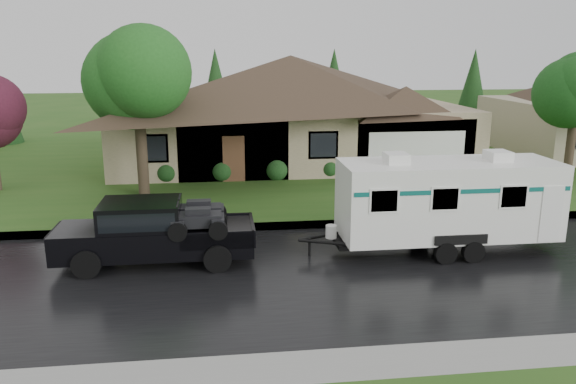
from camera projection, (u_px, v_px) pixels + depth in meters
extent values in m
plane|color=#2A531A|center=(283.00, 250.00, 17.32)|extent=(140.00, 140.00, 0.00)
cube|color=black|center=(292.00, 275.00, 15.39)|extent=(140.00, 8.00, 0.01)
cube|color=gray|center=(276.00, 226.00, 19.46)|extent=(140.00, 0.50, 0.15)
cube|color=#2A531A|center=(253.00, 158.00, 31.73)|extent=(140.00, 26.00, 0.15)
cube|color=gray|center=(290.00, 132.00, 30.62)|extent=(18.00, 10.00, 3.00)
pyramid|color=#37291E|center=(290.00, 55.00, 29.62)|extent=(19.44, 10.80, 2.60)
cube|color=gray|center=(403.00, 142.00, 28.41)|extent=(5.76, 4.00, 2.70)
cylinder|color=#382B1E|center=(142.00, 159.00, 23.01)|extent=(0.45, 0.45, 3.06)
sphere|color=#276C23|center=(137.00, 76.00, 22.19)|extent=(4.22, 4.22, 4.22)
cylinder|color=#382B1E|center=(570.00, 150.00, 26.35)|extent=(0.40, 0.40, 2.57)
sphere|color=#143814|center=(167.00, 171.00, 25.60)|extent=(1.00, 1.00, 1.00)
sphere|color=#143814|center=(222.00, 170.00, 25.90)|extent=(1.00, 1.00, 1.00)
sphere|color=#143814|center=(276.00, 168.00, 26.19)|extent=(1.00, 1.00, 1.00)
sphere|color=#143814|center=(329.00, 167.00, 26.49)|extent=(1.00, 1.00, 1.00)
sphere|color=#143814|center=(381.00, 166.00, 26.79)|extent=(1.00, 1.00, 1.00)
sphere|color=#143814|center=(432.00, 164.00, 27.09)|extent=(1.00, 1.00, 1.00)
cube|color=black|center=(156.00, 239.00, 16.13)|extent=(5.56, 1.85, 0.80)
cube|color=black|center=(82.00, 233.00, 15.82)|extent=(1.48, 1.81, 0.32)
cube|color=black|center=(141.00, 216.00, 15.91)|extent=(2.22, 1.74, 0.83)
cube|color=black|center=(141.00, 214.00, 15.90)|extent=(2.04, 1.78, 0.51)
cube|color=black|center=(217.00, 231.00, 16.29)|extent=(2.04, 1.76, 0.06)
cylinder|color=black|center=(86.00, 264.00, 15.12)|extent=(0.78, 0.30, 0.78)
cylinder|color=black|center=(100.00, 242.00, 16.87)|extent=(0.78, 0.30, 0.78)
cylinder|color=black|center=(218.00, 258.00, 15.54)|extent=(0.78, 0.30, 0.78)
cylinder|color=black|center=(218.00, 237.00, 17.29)|extent=(0.78, 0.30, 0.78)
cube|color=white|center=(448.00, 199.00, 16.93)|extent=(6.48, 2.22, 2.27)
cube|color=black|center=(445.00, 239.00, 17.24)|extent=(6.85, 1.11, 0.13)
cube|color=#0C5852|center=(449.00, 183.00, 16.81)|extent=(6.35, 2.24, 0.13)
cube|color=white|center=(396.00, 158.00, 16.42)|extent=(0.65, 0.74, 0.30)
cube|color=white|center=(498.00, 156.00, 16.79)|extent=(0.65, 0.74, 0.30)
cylinder|color=black|center=(446.00, 253.00, 16.15)|extent=(0.65, 0.22, 0.65)
cylinder|color=black|center=(419.00, 230.00, 18.25)|extent=(0.65, 0.22, 0.65)
cylinder|color=black|center=(473.00, 252.00, 16.25)|extent=(0.65, 0.22, 0.65)
cylinder|color=black|center=(444.00, 229.00, 18.35)|extent=(0.65, 0.22, 0.65)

